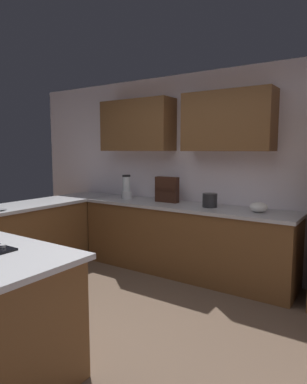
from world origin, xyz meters
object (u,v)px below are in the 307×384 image
(kettle, at_px, (210,200))
(blender, at_px, (126,189))
(mixing_bowl, at_px, (259,207))
(spice_rack, at_px, (167,190))

(kettle, bearing_deg, blender, -0.00)
(mixing_bowl, xyz_separation_m, kettle, (0.60, 0.00, 0.03))
(mixing_bowl, distance_m, kettle, 0.60)
(blender, bearing_deg, mixing_bowl, 180.00)
(spice_rack, distance_m, kettle, 0.66)
(blender, bearing_deg, spice_rack, -175.48)
(blender, relative_size, kettle, 1.90)
(mixing_bowl, bearing_deg, blender, -0.00)
(blender, height_order, spice_rack, blender)
(blender, height_order, kettle, blender)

